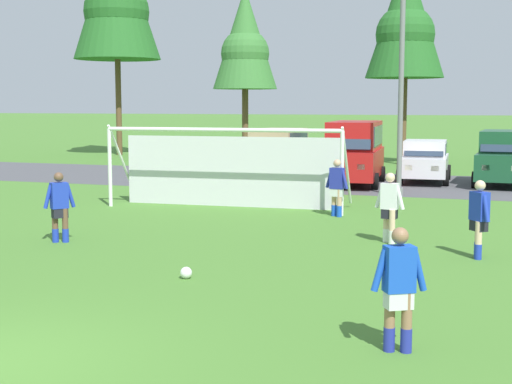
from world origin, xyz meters
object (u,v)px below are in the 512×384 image
Objects in this scene: player_striker_near at (60,207)px; parked_car_slot_far_left at (278,154)px; soccer_ball at (186,273)px; player_winger_left at (399,290)px; parked_car_slot_left at (355,151)px; player_midfield_center at (390,208)px; player_defender_far at (337,188)px; player_winger_right at (479,219)px; street_lamp at (406,75)px; parked_car_slot_center at (504,157)px; parked_car_slot_center_left at (425,161)px; soccer_goal at (229,166)px.

player_striker_near is 15.32m from parked_car_slot_far_left.
player_striker_near is (-4.26, 2.33, 0.71)m from soccer_ball.
parked_car_slot_left is (-4.50, 19.54, 0.52)m from player_winger_left.
player_defender_far is at bearing 119.61° from player_midfield_center.
player_defender_far is 0.33× the size of parked_car_slot_left.
soccer_ball is 6.23m from player_winger_right.
player_winger_left is 0.33× the size of parked_car_slot_left.
street_lamp reaches higher than player_striker_near.
player_striker_near is 1.00× the size of player_midfield_center.
parked_car_slot_far_left is 0.99× the size of parked_car_slot_center.
player_winger_right is at bearing -91.55° from parked_car_slot_center.
parked_car_slot_center_left reaches higher than player_winger_left.
player_midfield_center is at bearing 152.22° from player_winger_right.
player_defender_far is 0.38× the size of parked_car_slot_center_left.
soccer_ball is 14.32m from street_lamp.
parked_car_slot_left is 1.15× the size of parked_car_slot_center_left.
parked_car_slot_left is (-5.25, 13.13, 0.52)m from player_winger_right.
player_striker_near is 0.38× the size of parked_car_slot_center_left.
soccer_ball is 0.04× the size of parked_car_slot_left.
player_defender_far is 1.00× the size of player_winger_left.
player_defender_far is 10.46m from parked_car_slot_center_left.
soccer_goal is at bearing -83.01° from parked_car_slot_far_left.
player_midfield_center is 1.00× the size of player_winger_left.
soccer_goal is 4.59× the size of player_winger_right.
player_midfield_center is (3.00, 4.69, 0.71)m from soccer_ball.
parked_car_slot_far_left is 7.77m from street_lamp.
parked_car_slot_center is (5.65, 1.72, -0.23)m from parked_car_slot_left.
player_midfield_center is at bearing 18.04° from player_striker_near.
parked_car_slot_center_left is 3.11m from parked_car_slot_center.
soccer_ball is 19.28m from parked_car_slot_center.
player_striker_near is 0.35× the size of parked_car_slot_center.
soccer_goal is 7.16m from player_midfield_center.
player_winger_left is 21.54m from parked_car_slot_center_left.
parked_car_slot_center_left is (-2.69, 15.04, 0.05)m from player_winger_right.
player_midfield_center is 4.15m from player_defender_far.
parked_car_slot_left reaches higher than soccer_ball.
player_striker_near is at bearing -131.12° from player_defender_far.
player_defender_far and player_winger_left have the same top height.
player_striker_near is at bearing -119.70° from street_lamp.
player_winger_left is (8.52, -5.11, 0.00)m from player_striker_near.
player_defender_far and player_winger_right have the same top height.
soccer_goal reaches higher than parked_car_slot_far_left.
player_winger_right is 15.28m from parked_car_slot_center_left.
street_lamp is at bearing -53.36° from parked_car_slot_left.
parked_car_slot_center is at bearing 49.40° from soccer_goal.
parked_car_slot_far_left is at bearing 117.38° from player_midfield_center.
street_lamp is (2.38, -3.20, 2.86)m from parked_car_slot_left.
player_striker_near is 14.99m from parked_car_slot_left.
parked_car_slot_far_left is (-8.72, 14.00, 0.29)m from player_winger_right.
soccer_goal is 6.94m from player_striker_near.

